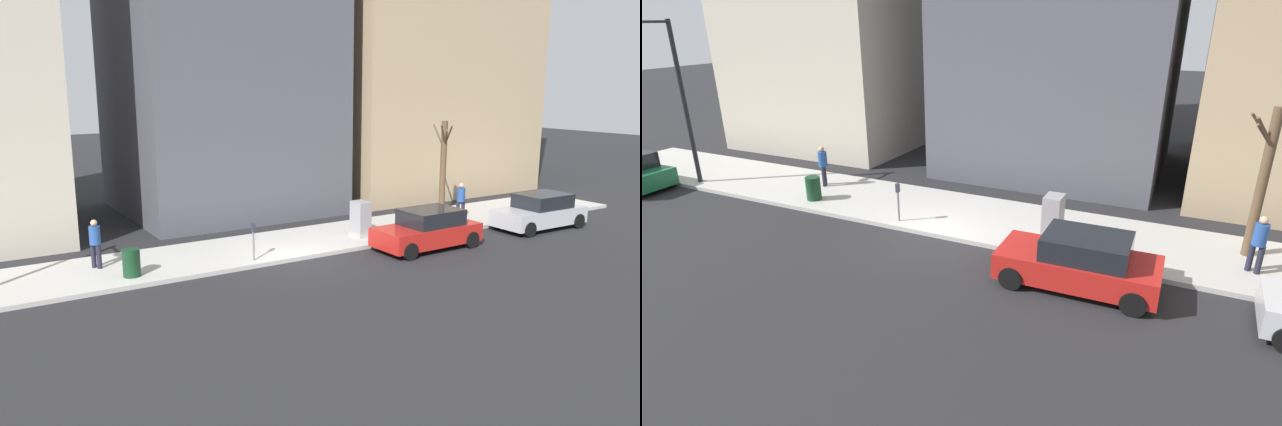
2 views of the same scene
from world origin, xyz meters
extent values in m
plane|color=#232326|center=(0.00, 0.00, 0.00)|extent=(120.00, 120.00, 0.00)
cube|color=#B2AFA8|center=(2.00, 0.00, 0.07)|extent=(4.00, 36.00, 0.15)
cube|color=#B7B7BC|center=(-1.18, -11.32, 0.57)|extent=(1.85, 4.22, 0.70)
cube|color=black|center=(-1.18, -11.52, 1.22)|extent=(1.63, 2.22, 0.60)
cylinder|color=black|center=(-2.01, -9.76, 0.32)|extent=(0.23, 0.64, 0.64)
cylinder|color=black|center=(-0.31, -9.78, 0.32)|extent=(0.23, 0.64, 0.64)
cylinder|color=black|center=(-2.05, -12.86, 0.32)|extent=(0.23, 0.64, 0.64)
cylinder|color=black|center=(-0.35, -12.88, 0.32)|extent=(0.23, 0.64, 0.64)
cube|color=red|center=(-1.13, -4.98, 0.57)|extent=(1.88, 4.23, 0.70)
cube|color=black|center=(-1.12, -5.18, 1.22)|extent=(1.64, 2.23, 0.60)
cylinder|color=black|center=(-2.01, -3.45, 0.32)|extent=(0.23, 0.64, 0.64)
cylinder|color=black|center=(-0.31, -3.41, 0.32)|extent=(0.23, 0.64, 0.64)
cylinder|color=black|center=(-1.95, -6.55, 0.32)|extent=(0.23, 0.64, 0.64)
cylinder|color=black|center=(-0.25, -6.51, 0.32)|extent=(0.23, 0.64, 0.64)
cylinder|color=slate|center=(0.45, 1.54, 0.68)|extent=(0.07, 0.07, 1.05)
cube|color=#2D333D|center=(0.45, 1.54, 1.35)|extent=(0.14, 0.10, 0.30)
cube|color=#A8A399|center=(1.30, -3.63, 0.24)|extent=(0.83, 0.61, 0.18)
cube|color=#939399|center=(1.30, -3.63, 0.96)|extent=(0.75, 0.55, 1.25)
cylinder|color=brown|center=(2.60, -9.19, 2.33)|extent=(0.28, 0.28, 4.36)
cylinder|color=brown|center=(2.99, -9.21, 3.78)|extent=(0.84, 0.12, 1.11)
cylinder|color=brown|center=(2.06, -8.93, 3.91)|extent=(1.10, 0.66, 1.00)
cylinder|color=brown|center=(2.34, -8.87, 3.93)|extent=(0.56, 0.73, 0.97)
cylinder|color=brown|center=(2.25, -8.96, 3.78)|extent=(0.73, 0.58, 0.79)
cylinder|color=#14381E|center=(0.90, 5.65, 0.60)|extent=(0.56, 0.56, 0.90)
cylinder|color=#1E1E2D|center=(1.52, -9.18, 0.56)|extent=(0.16, 0.16, 0.82)
cylinder|color=#1E1E2D|center=(1.42, -9.40, 0.56)|extent=(0.16, 0.16, 0.82)
cylinder|color=#23478C|center=(1.47, -9.29, 1.28)|extent=(0.36, 0.36, 0.62)
sphere|color=tan|center=(1.47, -9.29, 1.70)|extent=(0.22, 0.22, 0.22)
cylinder|color=#1E1E2D|center=(2.53, 6.47, 0.56)|extent=(0.16, 0.16, 0.82)
cylinder|color=#1E1E2D|center=(2.33, 6.34, 0.56)|extent=(0.16, 0.16, 0.82)
cylinder|color=#23478C|center=(2.43, 6.40, 1.28)|extent=(0.36, 0.36, 0.62)
sphere|color=tan|center=(2.43, 6.40, 1.70)|extent=(0.22, 0.22, 0.22)
cube|color=#4C4C56|center=(10.20, -1.44, 7.40)|extent=(9.39, 9.39, 14.80)
camera|label=1|loc=(-18.56, 10.65, 6.32)|focal=35.00mm
camera|label=2|loc=(-13.05, -7.22, 6.80)|focal=28.00mm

